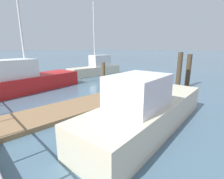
# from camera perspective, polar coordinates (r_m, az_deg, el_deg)

# --- Properties ---
(ground_plane) EXTENTS (300.00, 300.00, 0.00)m
(ground_plane) POSITION_cam_1_polar(r_m,az_deg,el_deg) (15.69, -30.57, 1.87)
(ground_plane) COLOR slate
(floating_dock) EXTENTS (10.30, 2.00, 0.18)m
(floating_dock) POSITION_cam_1_polar(r_m,az_deg,el_deg) (8.65, -6.04, -4.27)
(floating_dock) COLOR #93704C
(floating_dock) RESTS_ON ground_plane
(dock_piling_1) EXTENTS (0.34, 0.34, 1.55)m
(dock_piling_1) POSITION_cam_1_polar(r_m,az_deg,el_deg) (14.75, -3.03, 6.24)
(dock_piling_1) COLOR brown
(dock_piling_1) RESTS_ON ground_plane
(dock_piling_2) EXTENTS (0.34, 0.34, 2.36)m
(dock_piling_2) POSITION_cam_1_polar(r_m,az_deg,el_deg) (13.32, 24.60, 5.86)
(dock_piling_2) COLOR #473826
(dock_piling_2) RESTS_ON ground_plane
(dock_piling_3) EXTENTS (0.30, 0.30, 2.52)m
(dock_piling_3) POSITION_cam_1_polar(r_m,az_deg,el_deg) (11.96, 21.92, 5.70)
(dock_piling_3) COLOR #473826
(dock_piling_3) RESTS_ON ground_plane
(moored_boat_1) EXTENTS (5.83, 1.49, 6.98)m
(moored_boat_1) POSITION_cam_1_polar(r_m,az_deg,el_deg) (17.50, -5.36, 7.36)
(moored_boat_1) COLOR beige
(moored_boat_1) RESTS_ON ground_plane
(moored_boat_3) EXTENTS (7.18, 3.33, 9.82)m
(moored_boat_3) POSITION_cam_1_polar(r_m,az_deg,el_deg) (12.18, -28.24, 3.09)
(moored_boat_3) COLOR red
(moored_boat_3) RESTS_ON ground_plane
(moored_boat_4) EXTENTS (6.54, 2.56, 2.01)m
(moored_boat_4) POSITION_cam_1_polar(r_m,az_deg,el_deg) (5.99, 11.87, -6.85)
(moored_boat_4) COLOR beige
(moored_boat_4) RESTS_ON ground_plane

